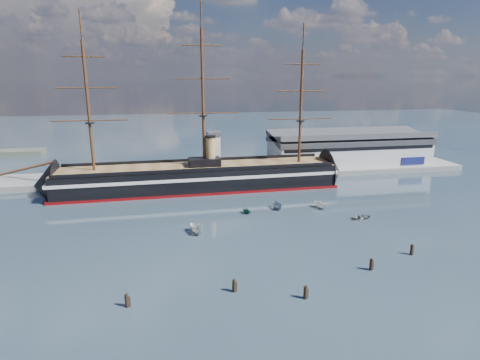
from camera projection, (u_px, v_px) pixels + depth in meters
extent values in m
plane|color=#273541|center=(220.00, 207.00, 112.71)|extent=(600.00, 600.00, 0.00)
cube|color=slate|center=(232.00, 176.00, 148.77)|extent=(180.00, 18.00, 2.00)
cube|color=#B7BABC|center=(349.00, 151.00, 159.79)|extent=(62.00, 20.00, 10.00)
cube|color=#3F4247|center=(350.00, 137.00, 158.39)|extent=(63.00, 21.00, 2.00)
cube|color=silver|center=(214.00, 154.00, 142.36)|extent=(4.00, 4.00, 14.00)
cube|color=#3F4247|center=(214.00, 133.00, 140.48)|extent=(5.00, 5.00, 1.00)
cube|color=black|center=(199.00, 177.00, 129.97)|extent=(88.28, 17.59, 7.00)
cube|color=silver|center=(198.00, 174.00, 129.67)|extent=(90.28, 17.87, 1.00)
cube|color=#6D060A|center=(199.00, 188.00, 130.88)|extent=(90.28, 17.83, 0.90)
cone|color=black|center=(45.00, 185.00, 121.35)|extent=(14.28, 15.93, 15.68)
cone|color=black|center=(333.00, 172.00, 138.74)|extent=(11.28, 15.88, 15.68)
cube|color=brown|center=(198.00, 166.00, 129.07)|extent=(88.25, 16.32, 0.40)
cube|color=black|center=(204.00, 162.00, 129.09)|extent=(10.11, 6.18, 2.50)
cylinder|color=tan|center=(210.00, 151.00, 128.58)|extent=(3.20, 3.20, 9.00)
cylinder|color=#381E0F|center=(23.00, 169.00, 118.99)|extent=(17.76, 1.02, 4.43)
cylinder|color=#381E0F|center=(88.00, 108.00, 118.27)|extent=(0.90, 0.90, 38.00)
cylinder|color=#381E0F|center=(203.00, 99.00, 124.12)|extent=(0.90, 0.90, 42.00)
cylinder|color=#381E0F|center=(301.00, 108.00, 130.86)|extent=(0.90, 0.90, 36.00)
imported|color=silver|center=(197.00, 233.00, 94.03)|extent=(6.99, 4.21, 2.63)
imported|color=gray|center=(278.00, 209.00, 111.52)|extent=(6.18, 3.03, 2.37)
imported|color=#0E3F2E|center=(246.00, 213.00, 107.76)|extent=(5.76, 4.27, 1.94)
imported|color=slate|center=(362.00, 219.00, 103.52)|extent=(1.43, 3.22, 1.47)
imported|color=silver|center=(321.00, 208.00, 111.94)|extent=(6.21, 3.71, 2.34)
cylinder|color=black|center=(127.00, 307.00, 64.07)|extent=(0.64, 0.64, 3.01)
cylinder|color=black|center=(305.00, 299.00, 66.44)|extent=(0.64, 0.64, 3.03)
cylinder|color=black|center=(371.00, 270.00, 76.22)|extent=(0.64, 0.64, 3.08)
cylinder|color=black|center=(411.00, 255.00, 82.78)|extent=(0.64, 0.64, 3.00)
cylinder|color=black|center=(234.00, 292.00, 68.56)|extent=(0.64, 0.64, 3.04)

